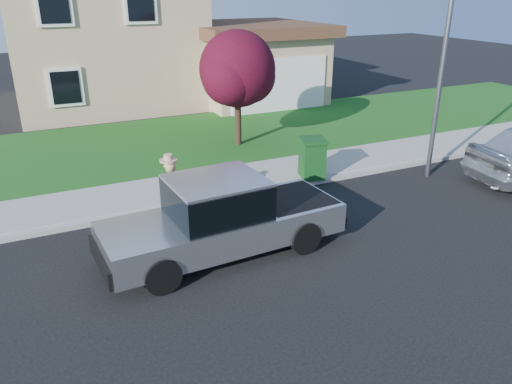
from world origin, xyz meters
TOP-DOWN VIEW (x-y plane):
  - ground at (0.00, 0.00)m, footprint 80.00×80.00m
  - curb at (1.00, 2.90)m, footprint 40.00×0.20m
  - sidewalk at (1.00, 4.00)m, footprint 40.00×2.00m
  - lawn at (1.00, 8.50)m, footprint 40.00×7.00m
  - house at (1.31, 16.38)m, footprint 14.00×11.30m
  - pickup_truck at (-0.52, 0.33)m, footprint 5.28×2.09m
  - woman at (-1.05, 2.27)m, footprint 0.64×0.49m
  - ornamental_tree at (2.85, 7.12)m, footprint 2.83×2.55m
  - trash_bin at (3.37, 3.10)m, footprint 0.89×0.97m
  - street_lamp at (6.75, 1.94)m, footprint 0.32×0.76m

SIDE VIEW (x-z plane):
  - ground at x=0.00m, z-range 0.00..0.00m
  - lawn at x=1.00m, z-range 0.00..0.10m
  - curb at x=1.00m, z-range 0.00..0.12m
  - sidewalk at x=1.00m, z-range 0.00..0.15m
  - trash_bin at x=3.37m, z-range 0.16..1.30m
  - pickup_truck at x=-0.52m, z-range -0.06..1.65m
  - woman at x=-1.05m, z-range -0.05..1.66m
  - ornamental_tree at x=2.85m, z-range 0.64..4.53m
  - house at x=1.31m, z-range -0.26..6.59m
  - street_lamp at x=6.75m, z-range 0.41..6.22m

